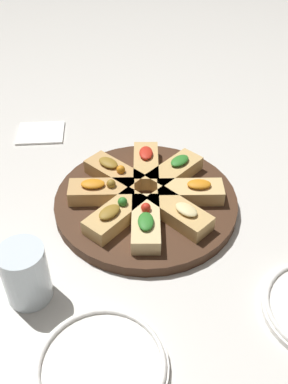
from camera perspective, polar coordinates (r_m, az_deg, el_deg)
name	(u,v)px	position (r m, az deg, el deg)	size (l,w,h in m)	color
ground_plane	(144,206)	(0.88, 0.00, -1.81)	(3.00, 3.00, 0.00)	silver
serving_board	(144,202)	(0.87, 0.00, -1.28)	(0.35, 0.35, 0.02)	#422819
focaccia_slice_0	(144,223)	(0.79, 0.02, -3.91)	(0.05, 0.13, 0.04)	#E5C689
focaccia_slice_1	(178,213)	(0.81, 4.28, -2.70)	(0.12, 0.12, 0.04)	tan
focaccia_slice_2	(189,191)	(0.86, 5.70, 0.13)	(0.13, 0.05, 0.04)	#DBB775
focaccia_slice_3	(173,171)	(0.91, 3.68, 2.65)	(0.12, 0.13, 0.04)	tan
focaccia_slice_4	(144,164)	(0.92, -0.02, 3.53)	(0.05, 0.13, 0.04)	tan
focaccia_slice_5	(112,173)	(0.90, -4.04, 2.43)	(0.13, 0.12, 0.04)	tan
focaccia_slice_6	(99,192)	(0.86, -5.68, 0.00)	(0.13, 0.05, 0.04)	tan
focaccia_slice_7	(114,215)	(0.81, -3.87, -2.92)	(0.12, 0.13, 0.04)	tan
plate_right	(99,366)	(0.67, -5.75, -21.17)	(0.19, 0.19, 0.02)	white
water_glass	(23,274)	(0.72, -15.10, -10.02)	(0.07, 0.07, 0.10)	silver
napkin_stack	(39,132)	(1.11, -13.17, 7.44)	(0.11, 0.09, 0.01)	white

